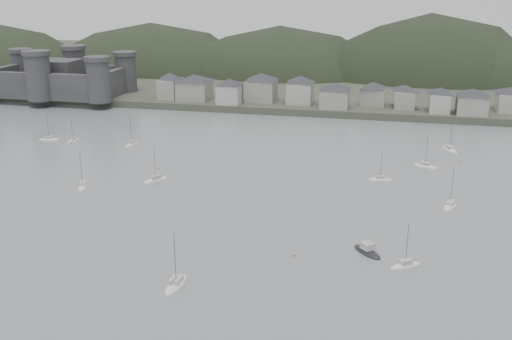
# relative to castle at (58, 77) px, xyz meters

# --- Properties ---
(far_shore_land) EXTENTS (900.00, 250.00, 3.00)m
(far_shore_land) POSITION_rel_castle_xyz_m (120.00, 115.20, -9.46)
(far_shore_land) COLOR #383D2D
(far_shore_land) RESTS_ON ground
(forested_ridge) EXTENTS (851.55, 103.94, 102.57)m
(forested_ridge) POSITION_rel_castle_xyz_m (124.83, 89.60, -22.25)
(forested_ridge) COLOR black
(forested_ridge) RESTS_ON ground
(castle) EXTENTS (66.00, 43.00, 20.00)m
(castle) POSITION_rel_castle_xyz_m (0.00, 0.00, 0.00)
(castle) COLOR #343437
(castle) RESTS_ON far_shore_land
(waterfront_town) EXTENTS (451.48, 28.46, 12.92)m
(waterfront_town) POSITION_rel_castle_xyz_m (170.59, 3.54, -2.30)
(waterfront_town) COLOR gray
(waterfront_town) RESTS_ON far_shore_land
(sailboat_lead) EXTENTS (6.51, 9.22, 12.14)m
(sailboat_lead) POSITION_rel_castle_xyz_m (173.94, -49.68, -10.79)
(sailboat_lead) COLOR silver
(sailboat_lead) RESTS_ON ground
(moored_fleet) EXTENTS (246.01, 155.09, 13.44)m
(moored_fleet) POSITION_rel_castle_xyz_m (103.55, -121.29, -10.79)
(moored_fleet) COLOR silver
(moored_fleet) RESTS_ON ground
(motor_launch_near) EXTENTS (7.57, 8.12, 3.95)m
(motor_launch_near) POSITION_rel_castle_xyz_m (151.69, -137.43, -10.68)
(motor_launch_near) COLOR black
(motor_launch_near) RESTS_ON ground
(mooring_buoys) EXTENTS (169.35, 121.83, 0.70)m
(mooring_buoys) POSITION_rel_castle_xyz_m (118.23, -119.44, -10.81)
(mooring_buoys) COLOR #BE7F3F
(mooring_buoys) RESTS_ON ground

